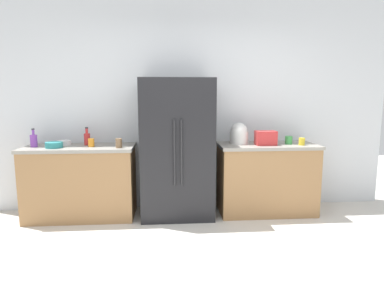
{
  "coord_description": "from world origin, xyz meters",
  "views": [
    {
      "loc": [
        -0.28,
        -2.3,
        1.49
      ],
      "look_at": [
        -0.07,
        0.49,
        1.08
      ],
      "focal_mm": 29.93,
      "sensor_mm": 36.0,
      "label": 1
    }
  ],
  "objects": [
    {
      "name": "cup_a",
      "position": [
        1.38,
        1.52,
        0.94
      ],
      "size": [
        0.07,
        0.07,
        0.09
      ],
      "primitive_type": "cylinder",
      "color": "yellow",
      "rests_on": "counter_right"
    },
    {
      "name": "cup_b",
      "position": [
        1.25,
        1.61,
        0.95
      ],
      "size": [
        0.09,
        0.09,
        0.1
      ],
      "primitive_type": "cylinder",
      "color": "green",
      "rests_on": "counter_right"
    },
    {
      "name": "bottle_b",
      "position": [
        -1.28,
        1.74,
        0.98
      ],
      "size": [
        0.07,
        0.07,
        0.22
      ],
      "color": "red",
      "rests_on": "counter_left"
    },
    {
      "name": "bottle_a",
      "position": [
        -1.88,
        1.61,
        0.97
      ],
      "size": [
        0.08,
        0.08,
        0.22
      ],
      "color": "purple",
      "rests_on": "counter_left"
    },
    {
      "name": "rice_cooker",
      "position": [
        0.62,
        1.69,
        1.02
      ],
      "size": [
        0.23,
        0.23,
        0.27
      ],
      "color": "white",
      "rests_on": "counter_right"
    },
    {
      "name": "bowl_b",
      "position": [
        -1.62,
        1.54,
        0.93
      ],
      "size": [
        0.2,
        0.2,
        0.07
      ],
      "primitive_type": "cylinder",
      "color": "teal",
      "rests_on": "counter_left"
    },
    {
      "name": "cup_d",
      "position": [
        -0.86,
        1.48,
        0.95
      ],
      "size": [
        0.08,
        0.08,
        0.11
      ],
      "primitive_type": "cylinder",
      "color": "brown",
      "rests_on": "counter_left"
    },
    {
      "name": "kitchen_back_panel",
      "position": [
        0.0,
        1.98,
        1.55
      ],
      "size": [
        5.38,
        0.1,
        3.1
      ],
      "primitive_type": "cube",
      "color": "silver",
      "rests_on": "ground_plane"
    },
    {
      "name": "toaster",
      "position": [
        0.93,
        1.57,
        0.98
      ],
      "size": [
        0.25,
        0.17,
        0.18
      ],
      "primitive_type": "cube",
      "color": "red",
      "rests_on": "counter_right"
    },
    {
      "name": "refrigerator",
      "position": [
        -0.17,
        1.61,
        0.85
      ],
      "size": [
        0.88,
        0.63,
        1.71
      ],
      "color": "black",
      "rests_on": "ground_plane"
    },
    {
      "name": "counter_right",
      "position": [
        0.98,
        1.64,
        0.45
      ],
      "size": [
        1.23,
        0.6,
        0.89
      ],
      "color": "#9E7247",
      "rests_on": "ground_plane"
    },
    {
      "name": "counter_left",
      "position": [
        -1.36,
        1.64,
        0.45
      ],
      "size": [
        1.32,
        0.6,
        0.89
      ],
      "color": "#9E7247",
      "rests_on": "ground_plane"
    },
    {
      "name": "bowl_a",
      "position": [
        -1.58,
        1.76,
        0.92
      ],
      "size": [
        0.17,
        0.17,
        0.06
      ],
      "primitive_type": "cylinder",
      "color": "white",
      "rests_on": "counter_left"
    },
    {
      "name": "cup_c",
      "position": [
        -1.2,
        1.58,
        0.94
      ],
      "size": [
        0.07,
        0.07,
        0.1
      ],
      "primitive_type": "cylinder",
      "color": "orange",
      "rests_on": "counter_left"
    }
  ]
}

